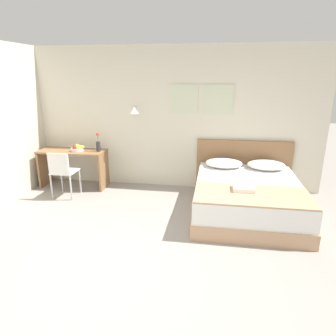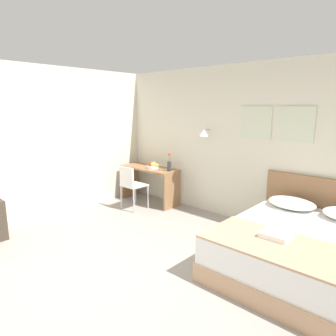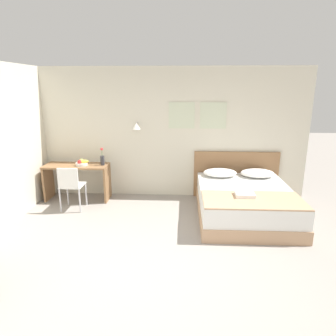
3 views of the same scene
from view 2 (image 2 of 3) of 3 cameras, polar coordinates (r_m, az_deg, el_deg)
name	(u,v)px [view 2 (image 2 of 3)]	position (r m, az deg, el deg)	size (l,w,h in m)	color
ground_plane	(99,287)	(3.63, -13.08, -21.27)	(24.00, 24.00, 0.00)	gray
wall_back	(237,144)	(5.26, 13.01, 4.51)	(5.82, 0.31, 2.65)	beige
bed	(298,251)	(4.01, 23.51, -14.35)	(1.62, 1.99, 0.54)	tan
headboard	(325,212)	(4.85, 27.75, -7.40)	(1.74, 0.06, 0.97)	#8E6642
pillow_left	(292,203)	(4.63, 22.50, -6.18)	(0.65, 0.46, 0.15)	white
throw_blanket	(280,246)	(3.39, 20.60, -13.69)	(1.57, 0.80, 0.02)	tan
folded_towel_near_foot	(276,235)	(3.53, 19.91, -11.88)	(0.30, 0.26, 0.06)	white
desk	(150,177)	(6.19, -3.50, -1.80)	(1.28, 0.50, 0.73)	#8E6642
desk_chair	(131,184)	(5.76, -7.08, -2.97)	(0.41, 0.41, 0.85)	white
fruit_bowl	(153,166)	(6.01, -2.94, 0.41)	(0.27, 0.23, 0.13)	silver
flower_vase	(169,165)	(5.76, 0.26, 0.64)	(0.08, 0.08, 0.36)	#333338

